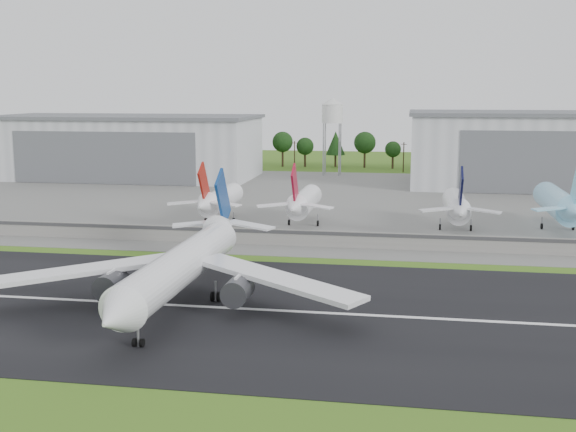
% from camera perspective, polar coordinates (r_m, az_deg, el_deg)
% --- Properties ---
extents(ground, '(600.00, 600.00, 0.00)m').
position_cam_1_polar(ground, '(99.05, -5.56, -9.01)').
color(ground, '#386317').
rests_on(ground, ground).
extents(runway, '(320.00, 60.00, 0.10)m').
position_cam_1_polar(runway, '(108.23, -4.16, -7.31)').
color(runway, black).
rests_on(runway, ground).
extents(runway_centerline, '(220.00, 1.00, 0.02)m').
position_cam_1_polar(runway_centerline, '(108.22, -4.16, -7.28)').
color(runway_centerline, white).
rests_on(runway_centerline, runway).
extents(apron, '(320.00, 150.00, 0.10)m').
position_cam_1_polar(apron, '(214.23, 2.90, 1.26)').
color(apron, slate).
rests_on(apron, ground).
extents(blast_fence, '(240.00, 0.61, 3.50)m').
position_cam_1_polar(blast_fence, '(150.53, -0.07, -1.71)').
color(blast_fence, gray).
rests_on(blast_fence, ground).
extents(hangar_west, '(97.00, 44.00, 23.20)m').
position_cam_1_polar(hangar_west, '(276.81, -12.67, 5.38)').
color(hangar_west, silver).
rests_on(hangar_west, ground).
extents(hangar_east, '(102.00, 47.00, 25.20)m').
position_cam_1_polar(hangar_east, '(260.81, 20.82, 4.94)').
color(hangar_east, silver).
rests_on(hangar_east, ground).
extents(water_tower, '(8.40, 8.40, 29.40)m').
position_cam_1_polar(water_tower, '(277.09, 3.53, 8.28)').
color(water_tower, '#99999E').
rests_on(water_tower, ground).
extents(utility_poles, '(230.00, 3.00, 12.00)m').
position_cam_1_polar(utility_poles, '(293.18, 4.77, 3.54)').
color(utility_poles, black).
rests_on(utility_poles, ground).
extents(treeline, '(320.00, 16.00, 22.00)m').
position_cam_1_polar(treeline, '(308.04, 5.02, 3.84)').
color(treeline, black).
rests_on(treeline, ground).
extents(main_airliner, '(57.28, 59.06, 18.17)m').
position_cam_1_polar(main_airliner, '(108.78, -8.54, -4.66)').
color(main_airliner, white).
rests_on(main_airliner, runway).
extents(parked_jet_red_a, '(7.36, 31.29, 16.46)m').
position_cam_1_polar(parked_jet_red_a, '(175.00, -5.57, 1.25)').
color(parked_jet_red_a, white).
rests_on(parked_jet_red_a, ground).
extents(parked_jet_red_b, '(7.36, 31.29, 16.47)m').
position_cam_1_polar(parked_jet_red_b, '(170.74, 1.16, 1.09)').
color(parked_jet_red_b, white).
rests_on(parked_jet_red_b, ground).
extents(parked_jet_navy, '(7.36, 31.29, 16.45)m').
position_cam_1_polar(parked_jet_navy, '(169.21, 13.18, 0.74)').
color(parked_jet_navy, silver).
rests_on(parked_jet_navy, ground).
extents(parked_jet_skyblue, '(7.36, 37.29, 16.95)m').
position_cam_1_polar(parked_jet_skyblue, '(177.13, 20.70, 0.90)').
color(parked_jet_skyblue, '#92D9FC').
rests_on(parked_jet_skyblue, ground).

